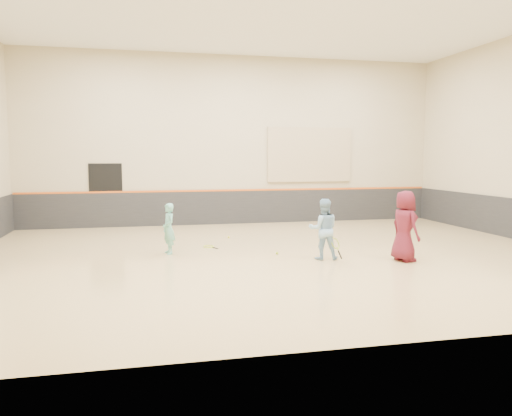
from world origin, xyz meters
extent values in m
cube|color=tan|center=(0.00, 0.00, -0.10)|extent=(15.00, 12.00, 0.20)
cube|color=silver|center=(0.00, 0.00, 6.01)|extent=(15.00, 12.00, 0.02)
cube|color=#BCAC89|center=(0.00, 6.01, 3.00)|extent=(15.00, 0.02, 6.00)
cube|color=#BCAC89|center=(0.00, -6.01, 3.00)|extent=(15.00, 0.02, 6.00)
cube|color=#232326|center=(0.00, 5.97, 0.60)|extent=(14.90, 0.04, 1.20)
cube|color=#D85914|center=(0.00, 5.96, 1.22)|extent=(14.90, 0.03, 0.06)
cube|color=tan|center=(2.80, 5.95, 2.50)|extent=(3.20, 0.08, 2.00)
cube|color=black|center=(-4.50, 5.98, 1.10)|extent=(1.10, 0.05, 2.20)
imported|color=#6DBDAE|center=(-2.62, 0.80, 0.64)|extent=(0.42, 0.53, 1.27)
imported|color=#8DB9DA|center=(0.93, -0.68, 0.72)|extent=(0.80, 0.68, 1.45)
imported|color=#591522|center=(2.72, -1.27, 0.83)|extent=(0.67, 0.89, 1.65)
sphere|color=#B9D832|center=(0.01, 0.12, 0.03)|extent=(0.07, 0.07, 0.07)
sphere|color=#CFE535|center=(2.79, -1.32, 0.99)|extent=(0.07, 0.07, 0.07)
sphere|color=yellow|center=(-0.77, 2.82, 0.03)|extent=(0.07, 0.07, 0.07)
camera|label=1|loc=(-3.16, -11.75, 2.45)|focal=35.00mm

